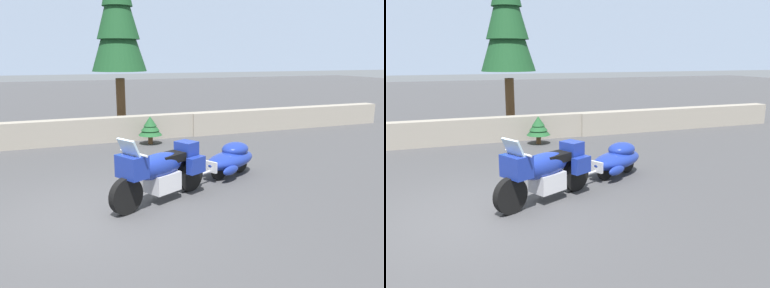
# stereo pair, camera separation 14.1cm
# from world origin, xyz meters

# --- Properties ---
(ground_plane) EXTENTS (80.00, 80.00, 0.00)m
(ground_plane) POSITION_xyz_m (0.00, 0.00, 0.00)
(ground_plane) COLOR #424244
(stone_guard_wall) EXTENTS (24.00, 0.55, 0.90)m
(stone_guard_wall) POSITION_xyz_m (-0.03, 5.98, 0.41)
(stone_guard_wall) COLOR gray
(stone_guard_wall) RESTS_ON ground
(distant_ridgeline) EXTENTS (240.00, 80.00, 16.00)m
(distant_ridgeline) POSITION_xyz_m (0.00, 95.99, 8.00)
(distant_ridgeline) COLOR #8C9EB7
(distant_ridgeline) RESTS_ON ground
(touring_motorcycle) EXTENTS (2.12, 1.36, 1.33)m
(touring_motorcycle) POSITION_xyz_m (1.19, 0.22, 0.62)
(touring_motorcycle) COLOR black
(touring_motorcycle) RESTS_ON ground
(car_shaped_trailer) EXTENTS (2.12, 1.33, 0.76)m
(car_shaped_trailer) POSITION_xyz_m (3.17, 1.23, 0.41)
(car_shaped_trailer) COLOR black
(car_shaped_trailer) RESTS_ON ground
(pine_tree_tall) EXTENTS (1.94, 1.94, 6.68)m
(pine_tree_tall) POSITION_xyz_m (1.92, 7.67, 4.18)
(pine_tree_tall) COLOR brown
(pine_tree_tall) RESTS_ON ground
(pine_sapling_near) EXTENTS (0.74, 0.74, 0.88)m
(pine_sapling_near) POSITION_xyz_m (2.32, 5.14, 0.55)
(pine_sapling_near) COLOR brown
(pine_sapling_near) RESTS_ON ground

